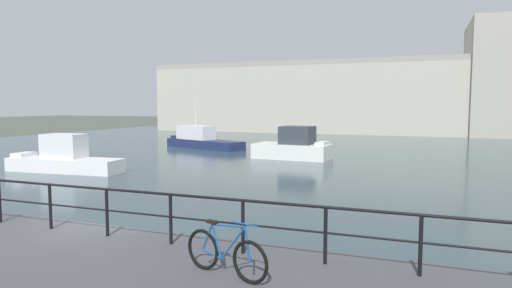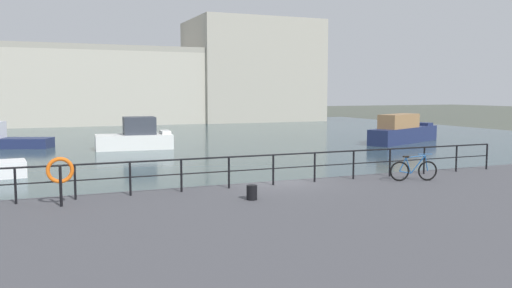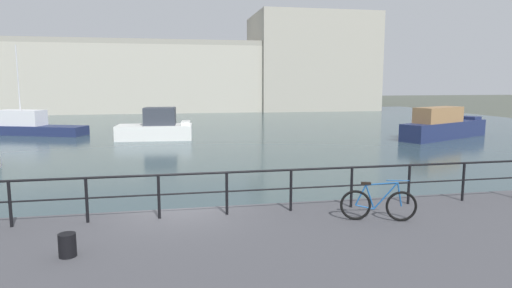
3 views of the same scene
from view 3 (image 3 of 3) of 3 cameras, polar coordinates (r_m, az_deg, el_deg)
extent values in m
plane|color=#4C5147|center=(11.94, -9.72, -13.03)|extent=(240.00, 240.00, 0.00)
cube|color=#33474C|center=(41.57, -10.85, 1.99)|extent=(80.00, 60.00, 0.01)
cube|color=#B2AD9E|center=(67.17, -11.12, 8.19)|extent=(61.53, 12.23, 9.29)
cube|color=#A49F91|center=(70.75, 7.08, 10.37)|extent=(17.92, 13.46, 14.49)
cube|color=gray|center=(61.59, -11.23, 12.87)|extent=(61.53, 0.60, 0.70)
cube|color=navy|center=(40.18, -26.74, 1.61)|extent=(8.71, 4.97, 0.75)
cube|color=silver|center=(40.82, -28.16, 3.02)|extent=(4.10, 2.88, 1.25)
cylinder|color=silver|center=(40.72, -28.47, 7.56)|extent=(0.10, 0.10, 5.23)
cube|color=white|center=(33.82, -12.98, 1.51)|extent=(5.67, 2.92, 1.09)
cube|color=#333842|center=(33.67, -12.35, 3.54)|extent=(2.42, 2.08, 1.29)
cube|color=white|center=(33.59, -9.09, 2.71)|extent=(0.79, 1.81, 0.24)
cube|color=navy|center=(36.57, 23.23, 1.68)|extent=(8.87, 5.48, 1.27)
cube|color=#997047|center=(35.65, 22.56, 3.51)|extent=(4.63, 3.28, 1.14)
cube|color=navy|center=(39.80, 26.03, 3.07)|extent=(1.51, 1.60, 0.24)
cylinder|color=black|center=(11.31, -29.25, -6.81)|extent=(0.07, 0.07, 1.05)
cylinder|color=black|center=(10.91, -21.08, -6.83)|extent=(0.07, 0.07, 1.05)
cylinder|color=black|center=(10.75, -12.47, -6.70)|extent=(0.07, 0.07, 1.05)
cylinder|color=black|center=(10.82, -3.80, -6.42)|extent=(0.07, 0.07, 1.05)
cylinder|color=black|center=(11.14, 4.55, -6.01)|extent=(0.07, 0.07, 1.05)
cylinder|color=black|center=(11.68, 12.27, -5.52)|extent=(0.07, 0.07, 1.05)
cylinder|color=black|center=(12.40, 19.19, -4.99)|extent=(0.07, 0.07, 1.05)
cylinder|color=black|center=(13.29, 25.27, -4.47)|extent=(0.07, 0.07, 1.05)
cylinder|color=black|center=(10.68, -16.92, -4.06)|extent=(21.09, 0.06, 0.06)
cylinder|color=black|center=(10.79, -16.82, -6.52)|extent=(21.09, 0.04, 0.04)
torus|color=black|center=(10.87, 18.31, -7.66)|extent=(0.71, 0.26, 0.72)
torus|color=black|center=(10.67, 12.77, -7.73)|extent=(0.71, 0.26, 0.72)
cylinder|color=#194C8C|center=(10.73, 16.46, -6.46)|extent=(0.54, 0.19, 0.66)
cylinder|color=#194C8C|center=(10.67, 14.54, -6.66)|extent=(0.23, 0.10, 0.58)
cylinder|color=#194C8C|center=(10.64, 15.99, -4.98)|extent=(0.70, 0.24, 0.11)
cylinder|color=#194C8C|center=(10.72, 13.90, -7.93)|extent=(0.42, 0.16, 0.12)
cylinder|color=#194C8C|center=(10.63, 13.41, -6.45)|extent=(0.26, 0.11, 0.51)
cylinder|color=#194C8C|center=(10.78, 18.10, -6.23)|extent=(0.14, 0.07, 0.57)
cube|color=black|center=(10.58, 14.07, -4.95)|extent=(0.24, 0.15, 0.05)
cylinder|color=#194C8C|center=(10.70, 17.90, -4.52)|extent=(0.51, 0.17, 0.02)
cylinder|color=black|center=(9.08, -23.25, -11.94)|extent=(0.32, 0.32, 0.44)
camera|label=1|loc=(8.22, 60.17, 1.73)|focal=30.98mm
camera|label=2|loc=(9.90, -138.88, -6.08)|focal=37.28mm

